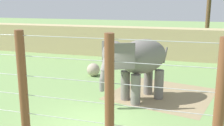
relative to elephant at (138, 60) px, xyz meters
The scene contains 6 objects.
ground_plane 3.55m from the elephant, 111.15° to the right, with size 120.00×120.00×0.00m, color #759956.
dirt_patch 2.51m from the elephant, 49.38° to the left, with size 4.73×4.49×0.01m, color #937F5B.
embankment_wall 10.38m from the elephant, 95.93° to the left, with size 36.00×1.80×2.50m, color tan.
elephant is the anchor object (origin of this frame).
enrichment_ball 5.13m from the elephant, 135.62° to the left, with size 0.81×0.81×0.81m, color tan.
cable_fence 5.48m from the elephant, 101.04° to the right, with size 9.27×0.26×3.77m.
Camera 1 is at (3.41, -9.10, 4.53)m, focal length 43.02 mm.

